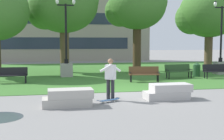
# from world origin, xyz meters

# --- Properties ---
(ground_plane) EXTENTS (140.00, 140.00, 0.00)m
(ground_plane) POSITION_xyz_m (0.00, 0.00, 0.00)
(ground_plane) COLOR gray
(grass_lawn) EXTENTS (40.00, 20.00, 0.02)m
(grass_lawn) POSITION_xyz_m (0.00, 10.00, 0.01)
(grass_lawn) COLOR #3D752D
(grass_lawn) RESTS_ON ground
(concrete_block_center) EXTENTS (1.86, 0.90, 0.64)m
(concrete_block_center) POSITION_xyz_m (-2.79, -2.72, 0.31)
(concrete_block_center) COLOR #B2ADA3
(concrete_block_center) RESTS_ON ground
(concrete_block_left) EXTENTS (1.92, 0.90, 0.64)m
(concrete_block_left) POSITION_xyz_m (1.40, -2.10, 0.31)
(concrete_block_left) COLOR #BCB7B2
(concrete_block_left) RESTS_ON ground
(person_skateboarder) EXTENTS (0.89, 0.57, 1.71)m
(person_skateboarder) POSITION_xyz_m (-1.02, -1.86, 0.98)
(person_skateboarder) COLOR #28282D
(person_skateboarder) RESTS_ON ground
(skateboard) EXTENTS (1.00, 0.63, 0.14)m
(skateboard) POSITION_xyz_m (-1.19, -2.28, 0.09)
(skateboard) COLOR #2D4C75
(skateboard) RESTS_ON ground
(park_bench_near_left) EXTENTS (1.81, 0.56, 0.90)m
(park_bench_near_left) POSITION_xyz_m (7.26, 4.19, 0.54)
(park_bench_near_left) COLOR black
(park_bench_near_left) RESTS_ON grass_lawn
(park_bench_near_right) EXTENTS (1.86, 0.79, 0.90)m
(park_bench_near_right) POSITION_xyz_m (2.08, 3.37, 0.54)
(park_bench_near_right) COLOR brown
(park_bench_near_right) RESTS_ON grass_lawn
(park_bench_far_left) EXTENTS (1.81, 0.58, 0.90)m
(park_bench_far_left) POSITION_xyz_m (-5.57, 4.34, 0.54)
(park_bench_far_left) COLOR black
(park_bench_far_left) RESTS_ON grass_lawn
(park_bench_far_right) EXTENTS (1.84, 0.69, 0.90)m
(park_bench_far_right) POSITION_xyz_m (4.83, 4.69, 0.54)
(park_bench_far_right) COLOR #284723
(park_bench_far_right) RESTS_ON grass_lawn
(lamp_post_center) EXTENTS (1.32, 0.80, 5.32)m
(lamp_post_center) POSITION_xyz_m (8.91, 6.46, 1.09)
(lamp_post_center) COLOR gray
(lamp_post_center) RESTS_ON grass_lawn
(lamp_post_right) EXTENTS (1.32, 0.80, 5.30)m
(lamp_post_right) POSITION_xyz_m (-2.27, 7.07, 1.09)
(lamp_post_right) COLOR gray
(lamp_post_right) RESTS_ON grass_lawn
(tree_far_right) EXTENTS (4.90, 4.67, 7.31)m
(tree_far_right) POSITION_xyz_m (3.61, 10.36, 5.26)
(tree_far_right) COLOR #42301E
(tree_far_right) RESTS_ON grass_lawn
(tree_far_left) EXTENTS (5.50, 5.24, 7.49)m
(tree_far_left) POSITION_xyz_m (-2.28, 10.17, 5.20)
(tree_far_left) COLOR brown
(tree_far_left) RESTS_ON grass_lawn
(tree_near_left) EXTENTS (5.44, 5.18, 7.14)m
(tree_near_left) POSITION_xyz_m (10.24, 10.79, 4.88)
(tree_near_left) COLOR brown
(tree_near_left) RESTS_ON grass_lawn
(trash_bin) EXTENTS (0.49, 0.49, 0.96)m
(trash_bin) POSITION_xyz_m (6.44, 5.30, 0.50)
(trash_bin) COLOR #234C28
(trash_bin) RESTS_ON grass_lawn
(building_facade_distant) EXTENTS (23.39, 1.03, 10.05)m
(building_facade_distant) POSITION_xyz_m (-2.33, 24.50, 5.02)
(building_facade_distant) COLOR gray
(building_facade_distant) RESTS_ON ground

